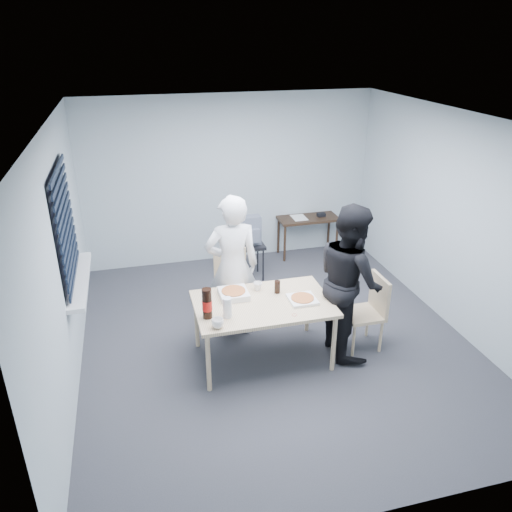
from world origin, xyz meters
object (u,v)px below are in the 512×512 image
object	(u,v)px
person_white	(232,267)
mug_b	(258,286)
chair_right	(370,307)
soda_bottle	(207,304)
dining_table	(263,307)
person_black	(349,280)
mug_a	(218,323)
stool	(250,251)
side_table	(308,222)
backpack	(250,231)
chair_far	(232,279)

from	to	relation	value
person_white	mug_b	xyz separation A→B (m)	(0.22, -0.32, -0.12)
chair_right	soda_bottle	size ratio (longest dim) A/B	2.69
dining_table	person_black	size ratio (longest dim) A/B	0.84
mug_a	stool	bearing A→B (deg)	68.82
side_table	mug_b	world-z (taller)	mug_b
person_white	backpack	world-z (taller)	person_white
dining_table	soda_bottle	xyz separation A→B (m)	(-0.63, -0.16, 0.22)
dining_table	stool	world-z (taller)	dining_table
chair_right	soda_bottle	xyz separation A→B (m)	(-1.90, -0.10, 0.37)
person_white	stool	distance (m)	1.57
chair_far	person_white	world-z (taller)	person_white
person_white	person_black	bearing A→B (deg)	151.35
chair_far	person_black	bearing A→B (deg)	-43.83
dining_table	mug_b	distance (m)	0.31
chair_right	stool	xyz separation A→B (m)	(-0.91, 2.07, -0.07)
person_black	side_table	distance (m)	2.70
chair_right	person_black	distance (m)	0.46
chair_far	person_black	world-z (taller)	person_black
side_table	backpack	xyz separation A→B (m)	(-1.12, -0.61, 0.19)
stool	soda_bottle	xyz separation A→B (m)	(-0.99, -2.16, 0.44)
mug_a	mug_b	distance (m)	0.88
dining_table	chair_right	distance (m)	1.28
chair_far	person_black	distance (m)	1.59
chair_right	soda_bottle	world-z (taller)	soda_bottle
chair_right	side_table	size ratio (longest dim) A/B	0.92
chair_far	backpack	size ratio (longest dim) A/B	2.07
dining_table	stool	bearing A→B (deg)	79.98
chair_far	soda_bottle	world-z (taller)	soda_bottle
person_black	mug_a	distance (m)	1.59
chair_far	soda_bottle	size ratio (longest dim) A/B	2.69
person_black	side_table	xyz separation A→B (m)	(0.49, 2.64, -0.32)
person_black	backpack	xyz separation A→B (m)	(-0.63, 2.03, -0.13)
mug_a	backpack	bearing A→B (deg)	68.71
stool	soda_bottle	distance (m)	2.42
person_black	mug_a	size ratio (longest dim) A/B	14.39
mug_b	soda_bottle	bearing A→B (deg)	-145.51
chair_far	side_table	bearing A→B (deg)	44.35
person_black	dining_table	bearing A→B (deg)	87.70
person_white	backpack	size ratio (longest dim) A/B	4.11
person_black	mug_a	bearing A→B (deg)	102.02
stool	dining_table	bearing A→B (deg)	-100.02
chair_far	backpack	bearing A→B (deg)	63.23
side_table	backpack	distance (m)	1.29
person_white	soda_bottle	distance (m)	0.88
dining_table	stool	size ratio (longest dim) A/B	2.70
mug_b	soda_bottle	world-z (taller)	soda_bottle
chair_far	soda_bottle	xyz separation A→B (m)	(-0.50, -1.19, 0.37)
person_black	soda_bottle	distance (m)	1.62
person_white	person_black	xyz separation A→B (m)	(1.19, -0.65, 0.00)
backpack	mug_a	bearing A→B (deg)	-126.74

